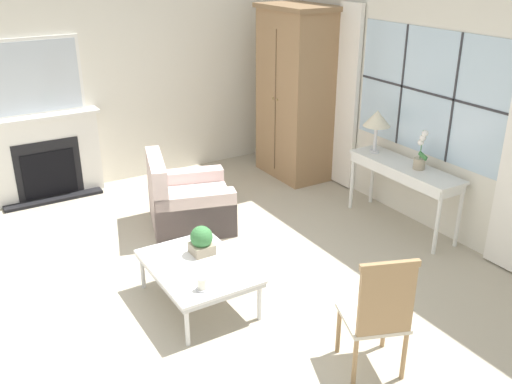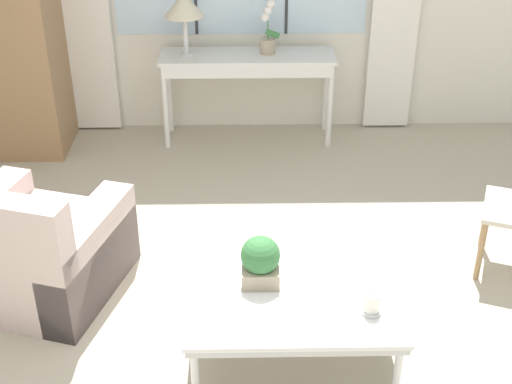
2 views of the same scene
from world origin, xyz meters
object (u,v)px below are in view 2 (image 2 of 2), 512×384
at_px(console_table, 247,65).
at_px(pillar_candle, 372,304).
at_px(potted_orchid, 268,34).
at_px(armchair_upholstered, 33,252).
at_px(potted_plant_small, 260,261).
at_px(coffee_table, 293,302).
at_px(table_lamp, 184,6).

relative_size(console_table, pillar_candle, 11.85).
xyz_separation_m(console_table, pillar_candle, (0.60, -2.82, -0.22)).
xyz_separation_m(potted_orchid, armchair_upholstered, (-1.46, -2.12, -0.65)).
bearing_deg(armchair_upholstered, potted_plant_small, -19.10).
relative_size(potted_orchid, armchair_upholstered, 0.39).
bearing_deg(coffee_table, potted_orchid, 91.00).
height_order(table_lamp, potted_orchid, table_lamp).
distance_m(coffee_table, potted_plant_small, 0.27).
bearing_deg(console_table, armchair_upholstered, -121.80).
relative_size(console_table, table_lamp, 2.82).
height_order(console_table, pillar_candle, console_table).
bearing_deg(coffee_table, pillar_candle, -19.93).
distance_m(console_table, armchair_upholstered, 2.49).
bearing_deg(potted_plant_small, pillar_candle, -25.94).
xyz_separation_m(potted_orchid, pillar_candle, (0.43, -2.85, -0.47)).
height_order(potted_orchid, potted_plant_small, potted_orchid).
bearing_deg(table_lamp, pillar_candle, -68.75).
bearing_deg(pillar_candle, armchair_upholstered, 158.85).
distance_m(potted_orchid, coffee_table, 2.77).
distance_m(potted_orchid, armchair_upholstered, 2.66).
bearing_deg(pillar_candle, potted_orchid, 98.52).
bearing_deg(potted_orchid, potted_plant_small, -92.65).
height_order(potted_orchid, pillar_candle, potted_orchid).
bearing_deg(armchair_upholstered, table_lamp, 68.92).
bearing_deg(table_lamp, coffee_table, -75.09).
xyz_separation_m(console_table, table_lamp, (-0.50, -0.01, 0.49)).
height_order(console_table, potted_orchid, potted_orchid).
relative_size(coffee_table, potted_plant_small, 4.06).
relative_size(table_lamp, potted_orchid, 1.14).
bearing_deg(console_table, coffee_table, -85.42).
height_order(coffee_table, pillar_candle, pillar_candle).
bearing_deg(console_table, potted_plant_small, -88.93).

